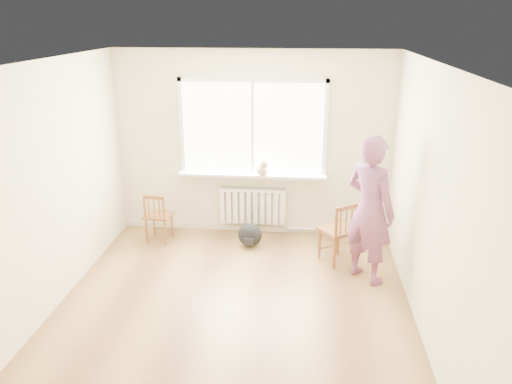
% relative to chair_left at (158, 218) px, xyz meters
% --- Properties ---
extents(floor, '(4.50, 4.50, 0.00)m').
position_rel_chair_left_xyz_m(floor, '(1.33, -1.71, -0.38)').
color(floor, olive).
rests_on(floor, ground).
extents(ceiling, '(4.50, 4.50, 0.00)m').
position_rel_chair_left_xyz_m(ceiling, '(1.33, -1.71, 2.32)').
color(ceiling, white).
rests_on(ceiling, back_wall).
extents(back_wall, '(4.00, 0.01, 2.70)m').
position_rel_chair_left_xyz_m(back_wall, '(1.33, 0.54, 0.97)').
color(back_wall, beige).
rests_on(back_wall, ground).
extents(window, '(2.12, 0.05, 1.42)m').
position_rel_chair_left_xyz_m(window, '(1.33, 0.52, 1.28)').
color(window, white).
rests_on(window, back_wall).
extents(windowsill, '(2.15, 0.22, 0.04)m').
position_rel_chair_left_xyz_m(windowsill, '(1.33, 0.43, 0.55)').
color(windowsill, white).
rests_on(windowsill, back_wall).
extents(radiator, '(1.00, 0.12, 0.55)m').
position_rel_chair_left_xyz_m(radiator, '(1.33, 0.45, 0.06)').
color(radiator, white).
rests_on(radiator, back_wall).
extents(heating_pipe, '(1.40, 0.04, 0.04)m').
position_rel_chair_left_xyz_m(heating_pipe, '(2.58, 0.48, -0.30)').
color(heating_pipe, silver).
rests_on(heating_pipe, back_wall).
extents(baseboard, '(4.00, 0.03, 0.08)m').
position_rel_chair_left_xyz_m(baseboard, '(1.33, 0.53, -0.34)').
color(baseboard, beige).
rests_on(baseboard, ground).
extents(chair_left, '(0.40, 0.38, 0.75)m').
position_rel_chair_left_xyz_m(chair_left, '(0.00, 0.00, 0.00)').
color(chair_left, brown).
rests_on(chair_left, floor).
extents(chair_right, '(0.57, 0.57, 0.85)m').
position_rel_chair_left_xyz_m(chair_right, '(2.57, -0.38, 0.05)').
color(chair_right, brown).
rests_on(chair_right, floor).
extents(person, '(0.78, 0.79, 1.84)m').
position_rel_chair_left_xyz_m(person, '(2.88, -0.79, 0.54)').
color(person, '#CA4343').
rests_on(person, floor).
extents(cat, '(0.25, 0.42, 0.29)m').
position_rel_chair_left_xyz_m(cat, '(1.48, 0.35, 0.69)').
color(cat, beige).
rests_on(cat, windowsill).
extents(backpack, '(0.35, 0.27, 0.34)m').
position_rel_chair_left_xyz_m(backpack, '(1.34, -0.01, -0.21)').
color(backpack, black).
rests_on(backpack, floor).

